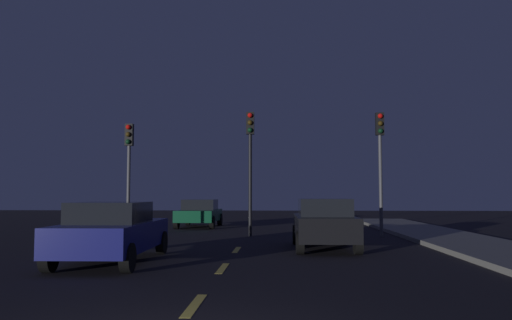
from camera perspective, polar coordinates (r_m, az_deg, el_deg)
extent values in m
plane|color=black|center=(12.27, -3.49, -11.77)|extent=(80.00, 80.00, 0.00)
cube|color=#EACC4C|center=(7.97, -7.00, -16.02)|extent=(0.16, 1.60, 0.01)
cube|color=#EACC4C|center=(11.68, -3.81, -12.15)|extent=(0.16, 1.60, 0.01)
cube|color=#EACC4C|center=(15.43, -2.21, -10.14)|extent=(0.16, 1.60, 0.01)
cylinder|color=#4C4C51|center=(21.12, -14.27, -2.16)|extent=(0.14, 0.14, 4.56)
cube|color=black|center=(21.26, -14.18, 2.79)|extent=(0.32, 0.24, 0.90)
sphere|color=red|center=(21.14, -14.29, 3.64)|extent=(0.20, 0.20, 0.20)
sphere|color=#3F2D0C|center=(21.10, -14.31, 2.83)|extent=(0.20, 0.20, 0.20)
sphere|color=#0C3319|center=(21.07, -14.32, 2.02)|extent=(0.20, 0.20, 0.20)
cylinder|color=black|center=(20.26, -0.66, -1.57)|extent=(0.14, 0.14, 5.01)
cube|color=black|center=(20.44, -0.66, 4.19)|extent=(0.32, 0.24, 0.90)
sphere|color=red|center=(20.33, -0.68, 5.10)|extent=(0.20, 0.20, 0.20)
sphere|color=#3F2D0C|center=(20.29, -0.68, 4.26)|extent=(0.20, 0.20, 0.20)
sphere|color=#0C3319|center=(20.24, -0.68, 3.42)|extent=(0.20, 0.20, 0.20)
cylinder|color=#4C4C51|center=(20.62, 13.95, -1.59)|extent=(0.14, 0.14, 4.95)
cube|color=black|center=(20.80, 13.85, 3.99)|extent=(0.32, 0.24, 0.90)
sphere|color=red|center=(20.69, 13.93, 4.87)|extent=(0.20, 0.20, 0.20)
sphere|color=#3F2D0C|center=(20.64, 13.94, 4.05)|extent=(0.20, 0.20, 0.20)
sphere|color=#0C3319|center=(20.60, 13.96, 3.22)|extent=(0.20, 0.20, 0.20)
cube|color=black|center=(15.76, 7.73, -7.55)|extent=(1.76, 3.94, 0.70)
cube|color=black|center=(15.53, 7.78, -5.35)|extent=(1.54, 1.78, 0.52)
cylinder|color=black|center=(17.14, 4.57, -8.45)|extent=(0.22, 0.64, 0.64)
cylinder|color=black|center=(17.28, 10.00, -8.36)|extent=(0.22, 0.64, 0.64)
cylinder|color=black|center=(14.32, 5.01, -9.34)|extent=(0.22, 0.64, 0.64)
cylinder|color=black|center=(14.48, 11.52, -9.22)|extent=(0.22, 0.64, 0.64)
cube|color=navy|center=(13.11, -15.92, -8.26)|extent=(1.92, 4.56, 0.66)
cube|color=black|center=(12.86, -16.17, -5.74)|extent=(1.65, 2.07, 0.50)
cylinder|color=black|center=(15.02, -17.13, -8.93)|extent=(0.23, 0.64, 0.64)
cylinder|color=black|center=(14.57, -10.66, -9.19)|extent=(0.23, 0.64, 0.64)
cylinder|color=black|center=(11.84, -22.48, -10.21)|extent=(0.23, 0.64, 0.64)
cylinder|color=black|center=(11.27, -14.37, -10.72)|extent=(0.23, 0.64, 0.64)
cube|color=#0F4C2D|center=(26.07, -6.45, -6.25)|extent=(1.92, 3.98, 0.57)
cube|color=black|center=(26.25, -6.37, -5.04)|extent=(1.67, 1.80, 0.52)
cylinder|color=black|center=(24.54, -5.02, -7.07)|extent=(0.23, 0.64, 0.64)
cylinder|color=black|center=(24.85, -9.02, -7.00)|extent=(0.23, 0.64, 0.64)
cylinder|color=black|center=(27.36, -4.13, -6.75)|extent=(0.23, 0.64, 0.64)
cylinder|color=black|center=(27.64, -7.73, -6.69)|extent=(0.23, 0.64, 0.64)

